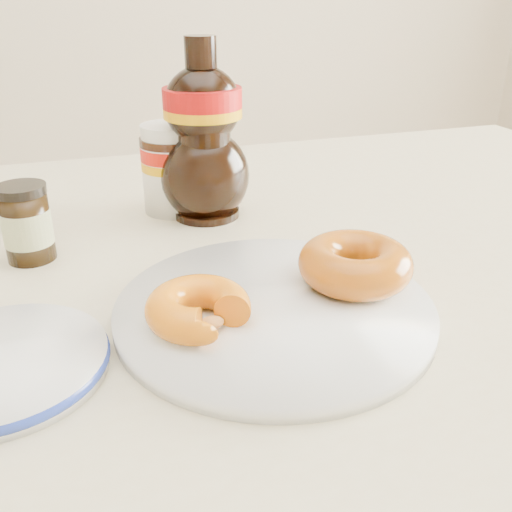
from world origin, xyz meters
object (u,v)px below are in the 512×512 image
object	(u,v)px
dining_table	(229,328)
dark_jar	(27,224)
plate	(274,309)
donut_whole	(355,264)
syrup_bottle	(204,131)
donut_bitten	(198,308)
nutella_jar	(173,165)
blue_rim_saucer	(2,364)

from	to	relation	value
dining_table	dark_jar	world-z (taller)	dark_jar
plate	donut_whole	distance (m)	0.09
dining_table	plate	bearing A→B (deg)	-86.22
donut_whole	syrup_bottle	distance (m)	0.26
dark_jar	donut_whole	bearing A→B (deg)	-31.64
donut_bitten	donut_whole	size ratio (longest dim) A/B	0.81
plate	dark_jar	bearing A→B (deg)	136.98
dining_table	dark_jar	bearing A→B (deg)	160.77
donut_bitten	nutella_jar	world-z (taller)	nutella_jar
donut_bitten	dark_jar	size ratio (longest dim) A/B	1.05
dark_jar	nutella_jar	bearing A→B (deg)	29.83
donut_bitten	syrup_bottle	xyz separation A→B (m)	(0.07, 0.27, 0.08)
donut_whole	nutella_jar	world-z (taller)	nutella_jar
donut_bitten	nutella_jar	bearing A→B (deg)	106.72
donut_whole	syrup_bottle	size ratio (longest dim) A/B	0.49
syrup_bottle	plate	bearing A→B (deg)	-90.46
dining_table	donut_bitten	world-z (taller)	donut_bitten
nutella_jar	dark_jar	xyz separation A→B (m)	(-0.17, -0.10, -0.02)
syrup_bottle	dark_jar	size ratio (longest dim) A/B	2.62
syrup_bottle	donut_whole	bearing A→B (deg)	-71.51
plate	nutella_jar	world-z (taller)	nutella_jar
blue_rim_saucer	dining_table	bearing A→B (deg)	32.85
nutella_jar	syrup_bottle	size ratio (longest dim) A/B	0.52
donut_whole	dark_jar	distance (m)	0.33
plate	syrup_bottle	distance (m)	0.27
dining_table	donut_whole	world-z (taller)	donut_whole
dining_table	dark_jar	xyz separation A→B (m)	(-0.19, 0.07, 0.12)
donut_bitten	syrup_bottle	size ratio (longest dim) A/B	0.40
donut_bitten	syrup_bottle	world-z (taller)	syrup_bottle
dining_table	donut_bitten	distance (m)	0.18
dining_table	nutella_jar	xyz separation A→B (m)	(-0.02, 0.16, 0.14)
plate	syrup_bottle	size ratio (longest dim) A/B	1.30
dining_table	blue_rim_saucer	world-z (taller)	blue_rim_saucer
donut_bitten	dark_jar	world-z (taller)	dark_jar
donut_whole	nutella_jar	xyz separation A→B (m)	(-0.11, 0.27, 0.03)
plate	donut_bitten	xyz separation A→B (m)	(-0.07, -0.01, 0.02)
plate	blue_rim_saucer	world-z (taller)	blue_rim_saucer
syrup_bottle	dark_jar	distance (m)	0.22
syrup_bottle	dark_jar	xyz separation A→B (m)	(-0.20, -0.06, -0.07)
nutella_jar	dark_jar	world-z (taller)	nutella_jar
donut_bitten	donut_whole	distance (m)	0.15
plate	dark_jar	world-z (taller)	dark_jar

